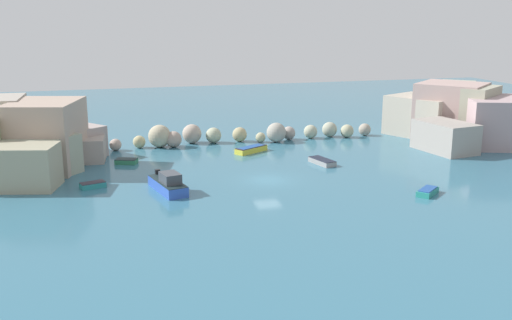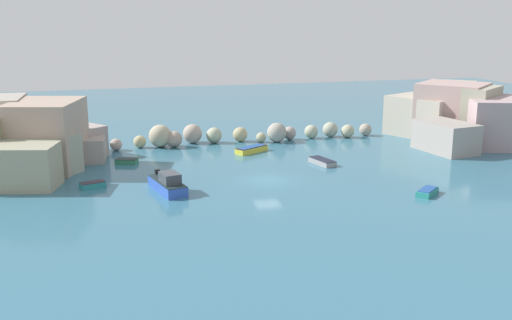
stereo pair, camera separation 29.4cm
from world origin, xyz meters
TOP-DOWN VIEW (x-y plane):
  - cove_water at (0.00, 0.00)m, footprint 160.00×160.00m
  - cliff_headland_left at (-23.97, 10.85)m, footprint 22.09×20.73m
  - cliff_headland_right at (30.00, 13.01)m, footprint 19.06×19.73m
  - rock_breakwater at (-0.27, 17.79)m, footprint 37.96×4.70m
  - moored_boat_0 at (7.57, 4.56)m, footprint 2.15×3.70m
  - moored_boat_1 at (-13.11, 10.51)m, footprint 2.62×2.07m
  - moored_boat_2 at (-16.70, 1.90)m, footprint 2.52×1.76m
  - moored_boat_3 at (-9.95, -1.14)m, footprint 3.17×5.99m
  - moored_boat_4 at (12.65, -8.41)m, footprint 2.90×2.69m
  - moored_boat_5 at (1.53, 12.09)m, footprint 4.36×3.35m

SIDE VIEW (x-z plane):
  - cove_water at x=0.00m, z-range 0.00..0.00m
  - moored_boat_1 at x=-13.11m, z-range 0.00..0.54m
  - moored_boat_4 at x=12.65m, z-range -0.01..0.57m
  - moored_boat_2 at x=-16.70m, z-range 0.00..0.56m
  - moored_boat_0 at x=7.57m, z-range 0.00..0.58m
  - moored_boat_5 at x=1.53m, z-range 0.01..0.72m
  - moored_boat_3 at x=-9.95m, z-range -0.25..1.66m
  - rock_breakwater at x=-0.27m, z-range -0.31..2.48m
  - cliff_headland_left at x=-23.97m, z-range -0.96..6.37m
  - cliff_headland_right at x=30.00m, z-range -0.80..6.48m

